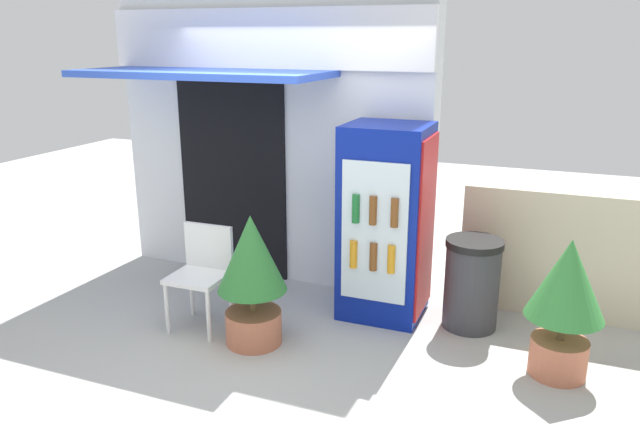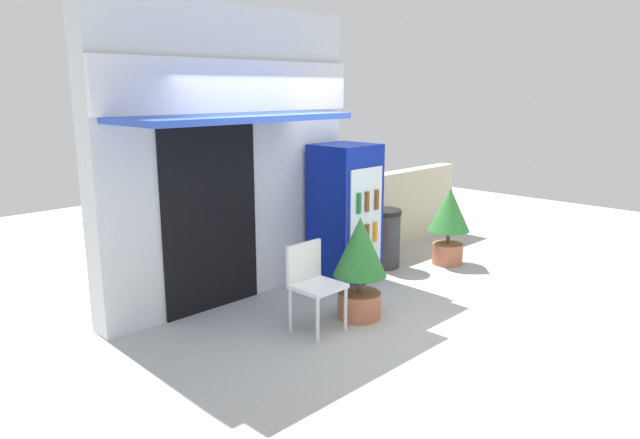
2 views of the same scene
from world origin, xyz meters
name	(u,v)px [view 2 (image 2 of 2)]	position (x,y,z in m)	size (l,w,h in m)	color
ground	(354,320)	(0.00, 0.00, 0.00)	(16.00, 16.00, 0.00)	#B2B2AD
storefront_building	(229,155)	(-0.44, 1.48, 1.65)	(3.26, 1.29, 3.23)	silver
drink_cooler	(346,213)	(0.93, 0.97, 0.85)	(0.72, 0.72, 1.71)	navy
plastic_chair	(312,279)	(-0.45, 0.17, 0.52)	(0.46, 0.44, 0.87)	white
potted_plant_near_shop	(360,260)	(0.10, 0.02, 0.63)	(0.56, 0.56, 1.09)	#BC6B4C
potted_plant_curbside	(449,219)	(2.42, 0.41, 0.63)	(0.56, 0.56, 1.06)	#BC6B4C
trash_bin	(383,238)	(1.69, 0.97, 0.40)	(0.48, 0.48, 0.79)	#38383D
stone_boundary_wall	(400,208)	(2.80, 1.52, 0.57)	(2.57, 0.23, 1.14)	beige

